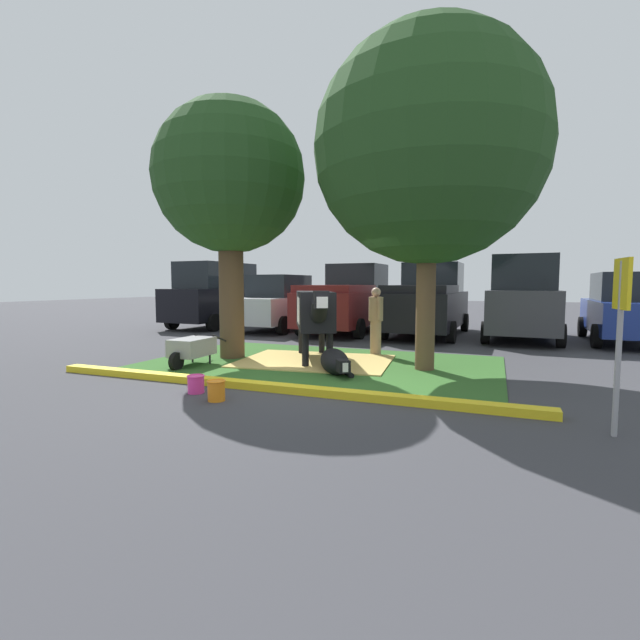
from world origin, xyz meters
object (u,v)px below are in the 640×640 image
Objects in this scene: cow_holstein at (315,311)px; bucket_orange at (216,390)px; suv_dark_grey at (523,298)px; sedan_blue at (627,309)px; suv_black at (217,295)px; person_handler at (376,319)px; wheelbarrow at (191,348)px; parking_sign at (621,311)px; pickup_truck_black at (428,302)px; calf_lying at (335,362)px; shade_tree_right at (429,149)px; bucket_pink at (196,384)px; shade_tree_left at (230,180)px; sedan_silver at (280,303)px; pickup_truck_maroon at (350,300)px.

bucket_orange is (-0.08, -3.57, -0.96)m from cow_holstein.
sedan_blue is at bearing 2.10° from suv_dark_grey.
person_handler is at bearing -30.97° from suv_black.
wheelbarrow is at bearing -58.93° from suv_black.
person_handler is 6.01m from parking_sign.
pickup_truck_black is at bearing 109.78° from parking_sign.
suv_dark_grey reaches higher than cow_holstein.
calf_lying is at bearing -131.04° from sedan_blue.
shade_tree_right is 3.26× the size of parking_sign.
suv_black is 10.99m from suv_dark_grey.
wheelbarrow reaches higher than bucket_pink.
wheelbarrow is 5.30× the size of bucket_orange.
calf_lying is 4.50× the size of bucket_pink.
shade_tree_left reaches higher than pickup_truck_black.
bucket_orange is 10.57m from suv_dark_grey.
sedan_silver is at bearing -175.94° from pickup_truck_black.
shade_tree_left is 5.08m from bucket_pink.
suv_black reaches higher than sedan_silver.
wheelbarrow is 8.63m from suv_black.
person_handler is (0.14, 2.47, 0.63)m from calf_lying.
shade_tree_left is 4.60m from person_handler.
sedan_silver reaches higher than wheelbarrow.
sedan_silver is (-3.09, 9.03, 0.84)m from bucket_pink.
sedan_silver reaches higher than cow_holstein.
wheelbarrow is 9.93m from suv_dark_grey.
shade_tree_right reaches higher than cow_holstein.
suv_dark_grey is (-0.51, 9.14, -0.13)m from parking_sign.
pickup_truck_black is at bearing 176.21° from suv_dark_grey.
calf_lying is 3.05m from wheelbarrow.
shade_tree_right is 11.19m from suv_black.
sedan_silver reaches higher than bucket_pink.
pickup_truck_black is (0.55, 4.79, 0.25)m from person_handler.
pickup_truck_black reaches higher than sedan_silver.
parking_sign reaches higher than bucket_pink.
bucket_orange is (-2.47, -3.45, -4.09)m from shade_tree_right.
cow_holstein is 6.32m from pickup_truck_black.
pickup_truck_maroon is at bearing 96.37° from bucket_orange.
calf_lying is (2.82, -0.88, -3.77)m from shade_tree_left.
bucket_orange is (-0.97, -2.42, -0.08)m from calf_lying.
wheelbarrow is at bearing -173.86° from calf_lying.
calf_lying is at bearing 68.25° from bucket_orange.
pickup_truck_black is (3.51, 6.38, -2.90)m from shade_tree_left.
sedan_silver is (-1.60, 7.21, 0.60)m from wheelbarrow.
wheelbarrow is 0.36× the size of sedan_silver.
pickup_truck_maroon is (-1.08, 9.66, 0.96)m from bucket_orange.
parking_sign is (3.91, -4.54, 0.53)m from person_handler.
bucket_orange is 11.52m from suv_black.
cow_holstein is 6.20m from pickup_truck_maroon.
sedan_blue reaches higher than wheelbarrow.
shade_tree_left is at bearing -178.11° from shade_tree_right.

